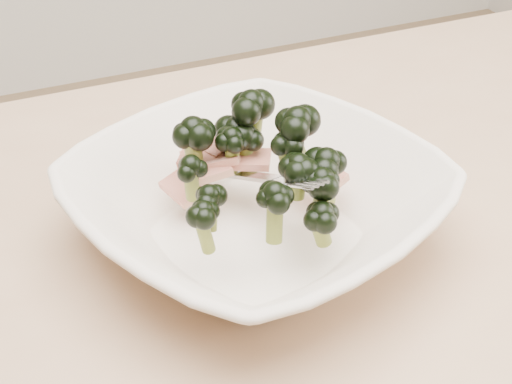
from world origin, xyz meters
The scene contains 2 objects.
dining_table centered at (0.00, 0.00, 0.65)m, with size 1.20×0.80×0.75m.
broccoli_dish centered at (0.00, 0.04, 0.79)m, with size 0.39×0.39×0.12m.
Camera 1 is at (-0.20, -0.41, 1.15)m, focal length 50.00 mm.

